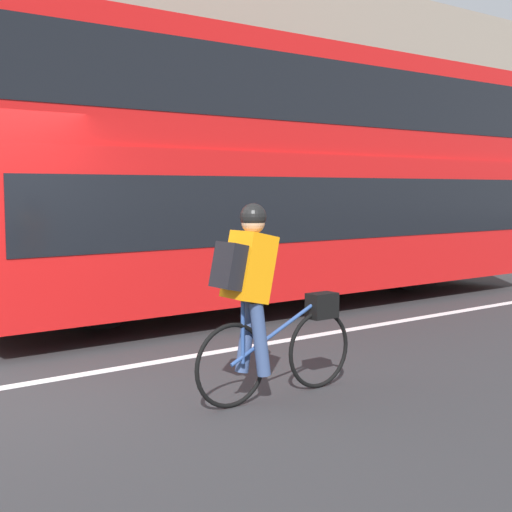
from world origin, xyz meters
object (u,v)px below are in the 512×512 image
Objects in this scene: cyclist_on_bike at (261,295)px; trash_bin at (118,252)px; bus at (277,167)px; street_sign_post at (193,191)px.

trash_bin is at bearing 72.38° from cyclist_on_bike.
cyclist_on_bike is 7.41m from trash_bin.
bus is 3.30× the size of street_sign_post.
cyclist_on_bike is at bearing -118.53° from street_sign_post.
cyclist_on_bike reaches higher than trash_bin.
bus reaches higher than cyclist_on_bike.
trash_bin is at bearing 179.79° from street_sign_post.
cyclist_on_bike is (-3.14, -3.65, -1.17)m from bus.
street_sign_post is (1.59, -0.01, 1.08)m from trash_bin.
street_sign_post is at bearing 78.41° from bus.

